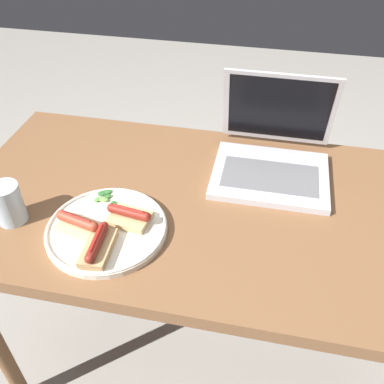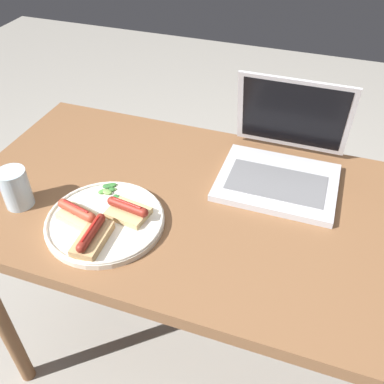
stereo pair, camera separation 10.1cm
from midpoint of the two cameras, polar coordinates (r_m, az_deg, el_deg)
name	(u,v)px [view 1 (the left image)]	position (r m, az deg, el deg)	size (l,w,h in m)	color
ground_plane	(208,359)	(1.68, 0.30, -21.48)	(6.00, 6.00, 0.00)	#9E998E
desk	(214,227)	(1.13, 0.42, -4.76)	(1.33, 0.67, 0.77)	brown
laptop	(272,156)	(1.17, 8.26, 4.71)	(0.31, 0.30, 0.24)	#B7B7BC
plate	(107,229)	(1.02, -14.12, -4.92)	(0.28, 0.28, 0.02)	silver
sausage_toast_left	(78,224)	(1.02, -17.75, -4.24)	(0.11, 0.08, 0.04)	#D6B784
sausage_toast_middle	(129,216)	(1.01, -11.20, -3.27)	(0.11, 0.08, 0.04)	tan
sausage_toast_right	(98,246)	(0.96, -15.45, -7.12)	(0.06, 0.12, 0.04)	tan
salad_pile	(106,198)	(1.09, -14.03, -0.87)	(0.08, 0.07, 0.01)	#709E4C
drinking_glass	(8,204)	(1.11, -25.77, -1.51)	(0.07, 0.07, 0.10)	silver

